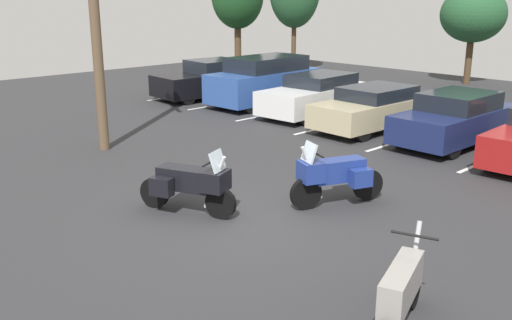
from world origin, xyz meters
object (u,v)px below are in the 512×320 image
car_black (209,80)px  car_navy (456,119)px  motorcycle_third (335,175)px  car_blue (264,81)px  motorcycle_second (401,294)px  car_champagne (374,108)px  motorcycle_touring (190,183)px  car_white (316,95)px

car_black → car_navy: car_black is taller
motorcycle_third → car_black: car_black is taller
car_blue → motorcycle_second: bearing=-38.3°
motorcycle_second → car_black: (-15.25, 9.30, 0.15)m
motorcycle_second → car_champagne: 11.77m
motorcycle_third → car_navy: bearing=96.9°
car_black → motorcycle_third: bearing=-27.9°
motorcycle_touring → car_white: size_ratio=0.44×
car_black → car_navy: bearing=1.4°
car_black → car_blue: car_blue is taller
motorcycle_second → car_white: bearing=135.0°
car_white → car_champagne: (2.77, -0.37, -0.03)m
motorcycle_third → car_navy: car_navy is taller
motorcycle_touring → car_navy: (0.87, 8.91, 0.10)m
car_blue → car_navy: 8.18m
car_champagne → motorcycle_third: bearing=-61.1°
car_black → car_blue: 2.83m
car_black → car_blue: bearing=11.6°
motorcycle_second → car_champagne: bearing=126.7°
motorcycle_touring → car_blue: (-7.30, 9.20, 0.30)m
motorcycle_second → car_navy: size_ratio=0.48×
car_black → car_champagne: car_black is taller
motorcycle_second → car_navy: car_navy is taller
car_black → car_white: size_ratio=0.99×
motorcycle_third → car_blue: (-8.96, 6.78, 0.29)m
car_black → car_blue: size_ratio=0.96×
motorcycle_second → car_navy: 10.51m
motorcycle_touring → car_black: size_ratio=0.44×
car_champagne → car_white: bearing=172.5°
motorcycle_third → car_white: 9.18m
motorcycle_touring → car_blue: 11.75m
car_champagne → motorcycle_touring: bearing=-78.1°
motorcycle_second → car_blue: bearing=141.7°
motorcycle_touring → motorcycle_third: motorcycle_third is taller
motorcycle_second → car_black: bearing=148.6°
car_navy → motorcycle_third: bearing=-83.1°
motorcycle_touring → car_champagne: size_ratio=0.44×
motorcycle_second → car_navy: bearing=114.3°
car_blue → car_white: car_blue is taller
motorcycle_second → car_white: (-9.81, 9.80, 0.14)m
car_blue → car_champagne: 5.48m
car_black → car_white: bearing=5.2°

